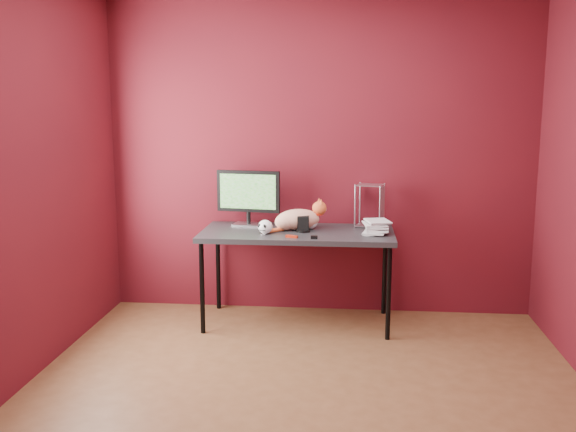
# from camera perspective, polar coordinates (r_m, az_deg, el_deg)

# --- Properties ---
(room) EXTENTS (3.52, 3.52, 2.61)m
(room) POSITION_cam_1_polar(r_m,az_deg,el_deg) (3.55, 1.49, 5.23)
(room) COLOR brown
(room) RESTS_ON ground
(desk) EXTENTS (1.50, 0.70, 0.75)m
(desk) POSITION_cam_1_polar(r_m,az_deg,el_deg) (5.02, 0.85, -1.91)
(desk) COLOR black
(desk) RESTS_ON ground
(monitor) EXTENTS (0.52, 0.20, 0.45)m
(monitor) POSITION_cam_1_polar(r_m,az_deg,el_deg) (5.19, -3.55, 1.86)
(monitor) COLOR silver
(monitor) RESTS_ON desk
(cat) EXTENTS (0.47, 0.34, 0.24)m
(cat) POSITION_cam_1_polar(r_m,az_deg,el_deg) (5.05, 0.93, -0.28)
(cat) COLOR #CF5C2B
(cat) RESTS_ON desk
(skull_mug) EXTENTS (0.11, 0.12, 0.11)m
(skull_mug) POSITION_cam_1_polar(r_m,az_deg,el_deg) (4.89, -2.04, -0.97)
(skull_mug) COLOR white
(skull_mug) RESTS_ON desk
(speaker) EXTENTS (0.11, 0.11, 0.12)m
(speaker) POSITION_cam_1_polar(r_m,az_deg,el_deg) (4.97, 1.36, -0.77)
(speaker) COLOR black
(speaker) RESTS_ON desk
(book_stack) EXTENTS (0.22, 0.26, 1.13)m
(book_stack) POSITION_cam_1_polar(r_m,az_deg,el_deg) (4.90, 7.02, 5.01)
(book_stack) COLOR beige
(book_stack) RESTS_ON desk
(wire_rack) EXTENTS (0.24, 0.21, 0.35)m
(wire_rack) POSITION_cam_1_polar(r_m,az_deg,el_deg) (5.20, 7.26, 0.95)
(wire_rack) COLOR silver
(wire_rack) RESTS_ON desk
(pocket_knife) EXTENTS (0.09, 0.05, 0.02)m
(pocket_knife) POSITION_cam_1_polar(r_m,az_deg,el_deg) (4.77, 0.33, -1.83)
(pocket_knife) COLOR #9E1F0C
(pocket_knife) RESTS_ON desk
(black_gadget) EXTENTS (0.05, 0.03, 0.02)m
(black_gadget) POSITION_cam_1_polar(r_m,az_deg,el_deg) (4.73, 2.34, -1.90)
(black_gadget) COLOR black
(black_gadget) RESTS_ON desk
(washer) EXTENTS (0.04, 0.04, 0.00)m
(washer) POSITION_cam_1_polar(r_m,az_deg,el_deg) (4.88, -2.22, -1.64)
(washer) COLOR silver
(washer) RESTS_ON desk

